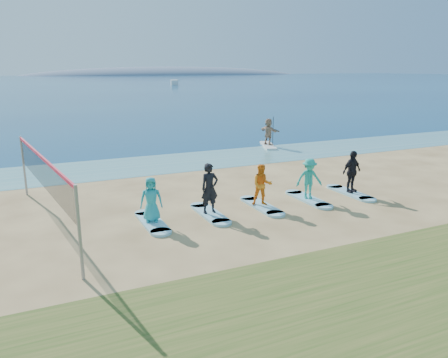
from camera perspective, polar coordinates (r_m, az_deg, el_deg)
name	(u,v)px	position (r m, az deg, el deg)	size (l,w,h in m)	color
ground	(259,221)	(15.49, 4.57, -5.45)	(600.00, 600.00, 0.00)	tan
shallow_water	(168,163)	(24.83, -7.34, 2.09)	(600.00, 600.00, 0.00)	teal
ocean	(40,82)	(172.90, -22.86, 11.55)	(600.00, 600.00, 0.00)	navy
island_ridge	(172,75)	(329.00, -6.86, 13.37)	(220.00, 56.00, 18.00)	slate
volleyball_net	(43,172)	(15.55, -22.62, 0.86)	(1.23, 9.02, 2.50)	gray
paddleboard	(268,145)	(30.08, 5.79, 4.38)	(0.70, 3.00, 0.12)	silver
paddleboarder	(268,132)	(29.93, 5.83, 6.18)	(1.66, 0.53, 1.79)	tan
boat_offshore_b	(174,85)	(137.66, -6.50, 12.11)	(2.08, 5.16, 1.52)	silver
surfboard_0	(152,222)	(15.37, -9.37, -5.59)	(0.70, 2.20, 0.09)	#8ECBDC
student_0	(151,199)	(15.11, -9.49, -2.65)	(0.76, 0.50, 1.56)	teal
surfboard_1	(210,214)	(16.03, -1.86, -4.55)	(0.70, 2.20, 0.09)	#8ECBDC
student_1	(210,188)	(15.75, -1.89, -1.23)	(0.67, 0.44, 1.84)	black
surfboard_2	(262,206)	(16.95, 4.92, -3.53)	(0.70, 2.20, 0.09)	#8ECBDC
student_2	(262,185)	(16.71, 4.99, -0.78)	(0.78, 0.61, 1.60)	orange
surfboard_3	(308,199)	(18.08, 10.92, -2.60)	(0.70, 2.20, 0.09)	#8ECBDC
student_3	(309,179)	(17.85, 11.05, 0.05)	(1.06, 0.61, 1.64)	teal
surfboard_4	(350,193)	(19.39, 16.16, -1.75)	(0.70, 2.20, 0.09)	#8ECBDC
student_4	(352,172)	(19.16, 16.35, 0.93)	(1.04, 0.43, 1.78)	black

